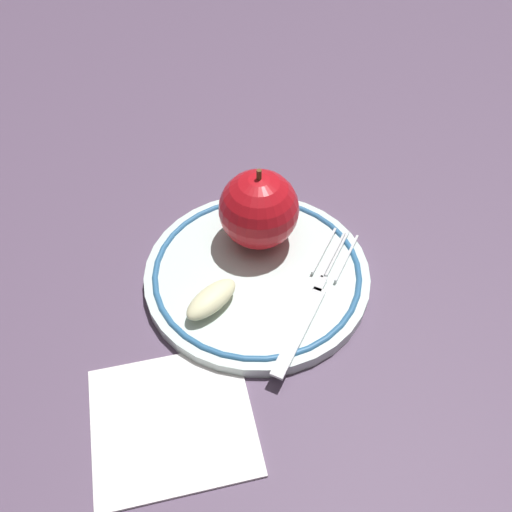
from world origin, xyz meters
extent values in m
plane|color=#56435C|center=(0.00, 0.00, 0.00)|extent=(2.00, 2.00, 0.00)
cylinder|color=silver|center=(0.00, -0.02, 0.01)|extent=(0.22, 0.22, 0.01)
torus|color=#2C6191|center=(0.00, -0.02, 0.01)|extent=(0.21, 0.21, 0.01)
sphere|color=red|center=(-0.02, -0.06, 0.06)|extent=(0.08, 0.08, 0.08)
cylinder|color=brown|center=(-0.02, -0.06, 0.10)|extent=(0.00, 0.00, 0.01)
ellipsoid|color=beige|center=(0.06, 0.00, 0.03)|extent=(0.06, 0.04, 0.02)
cube|color=silver|center=(0.00, 0.06, 0.02)|extent=(0.09, 0.07, 0.00)
cube|color=silver|center=(-0.04, 0.03, 0.02)|extent=(0.02, 0.02, 0.00)
cube|color=silver|center=(-0.09, 0.01, 0.02)|extent=(0.05, 0.04, 0.00)
cube|color=silver|center=(-0.08, 0.00, 0.02)|extent=(0.05, 0.04, 0.00)
cube|color=silver|center=(-0.08, 0.00, 0.02)|extent=(0.05, 0.04, 0.00)
cube|color=silver|center=(-0.07, -0.01, 0.02)|extent=(0.05, 0.04, 0.00)
cube|color=white|center=(0.13, 0.08, 0.00)|extent=(0.16, 0.15, 0.01)
camera|label=1|loc=(0.17, 0.30, 0.44)|focal=40.00mm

